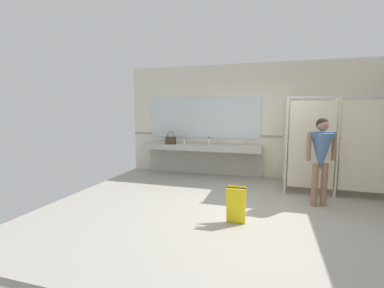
{
  "coord_description": "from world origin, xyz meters",
  "views": [
    {
      "loc": [
        0.37,
        -4.61,
        1.68
      ],
      "look_at": [
        -1.25,
        0.81,
        0.99
      ],
      "focal_mm": 25.12,
      "sensor_mm": 36.0,
      "label": 1
    }
  ],
  "objects_px": {
    "person_standing": "(321,152)",
    "wet_floor_sign": "(236,205)",
    "handbag": "(171,140)",
    "soap_dispenser": "(209,141)",
    "paper_cup": "(184,142)"
  },
  "relations": [
    {
      "from": "handbag",
      "to": "person_standing",
      "type": "bearing_deg",
      "value": -23.33
    },
    {
      "from": "paper_cup",
      "to": "soap_dispenser",
      "type": "bearing_deg",
      "value": 20.03
    },
    {
      "from": "soap_dispenser",
      "to": "wet_floor_sign",
      "type": "height_order",
      "value": "soap_dispenser"
    },
    {
      "from": "handbag",
      "to": "paper_cup",
      "type": "bearing_deg",
      "value": 16.97
    },
    {
      "from": "handbag",
      "to": "wet_floor_sign",
      "type": "bearing_deg",
      "value": -52.04
    },
    {
      "from": "paper_cup",
      "to": "wet_floor_sign",
      "type": "relative_size",
      "value": 0.18
    },
    {
      "from": "person_standing",
      "to": "soap_dispenser",
      "type": "distance_m",
      "value": 3.02
    },
    {
      "from": "handbag",
      "to": "wet_floor_sign",
      "type": "relative_size",
      "value": 0.59
    },
    {
      "from": "handbag",
      "to": "paper_cup",
      "type": "distance_m",
      "value": 0.36
    },
    {
      "from": "paper_cup",
      "to": "wet_floor_sign",
      "type": "xyz_separation_m",
      "value": [
        1.73,
        -2.75,
        -0.58
      ]
    },
    {
      "from": "person_standing",
      "to": "paper_cup",
      "type": "height_order",
      "value": "person_standing"
    },
    {
      "from": "soap_dispenser",
      "to": "handbag",
      "type": "bearing_deg",
      "value": -161.06
    },
    {
      "from": "handbag",
      "to": "paper_cup",
      "type": "relative_size",
      "value": 3.28
    },
    {
      "from": "person_standing",
      "to": "wet_floor_sign",
      "type": "bearing_deg",
      "value": -137.94
    },
    {
      "from": "paper_cup",
      "to": "wet_floor_sign",
      "type": "distance_m",
      "value": 3.3
    }
  ]
}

